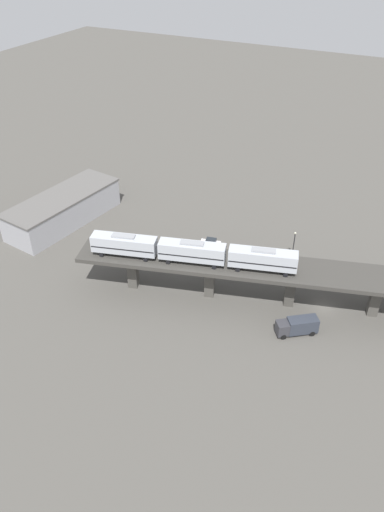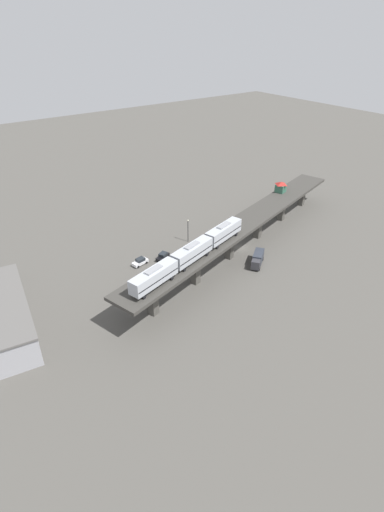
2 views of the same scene
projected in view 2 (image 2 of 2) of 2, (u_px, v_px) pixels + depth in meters
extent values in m
plane|color=#4C4944|center=(242.00, 248.00, 112.30)|extent=(400.00, 400.00, 0.00)
cube|color=#393733|center=(244.00, 224.00, 108.35)|extent=(33.15, 90.81, 0.80)
cube|color=#47443F|center=(302.00, 195.00, 136.48)|extent=(2.22, 2.22, 7.28)
cube|color=#47443F|center=(282.00, 209.00, 126.33)|extent=(2.22, 2.22, 7.28)
cube|color=#47443F|center=(258.00, 226.00, 116.18)|extent=(2.22, 2.22, 7.28)
cube|color=#47443F|center=(230.00, 246.00, 106.03)|extent=(2.22, 2.22, 7.28)
cube|color=#47443F|center=(195.00, 270.00, 95.88)|extent=(2.22, 2.22, 7.28)
cube|color=#47443F|center=(153.00, 300.00, 85.74)|extent=(2.22, 2.22, 7.28)
cube|color=#ADB2BA|center=(223.00, 232.00, 97.97)|extent=(5.96, 12.31, 3.10)
cube|color=black|center=(223.00, 233.00, 98.12)|extent=(5.94, 12.09, 0.24)
cube|color=gray|center=(224.00, 225.00, 97.08)|extent=(2.49, 4.42, 0.36)
cylinder|color=black|center=(236.00, 234.00, 101.27)|extent=(0.44, 0.87, 0.84)
cylinder|color=black|center=(228.00, 232.00, 102.53)|extent=(0.44, 0.87, 0.84)
cylinder|color=black|center=(217.00, 247.00, 95.59)|extent=(0.44, 0.87, 0.84)
cylinder|color=black|center=(209.00, 244.00, 96.85)|extent=(0.44, 0.87, 0.84)
cube|color=#ADB2BA|center=(192.00, 252.00, 89.45)|extent=(5.96, 12.31, 3.10)
cube|color=black|center=(192.00, 253.00, 89.60)|extent=(5.94, 12.09, 0.24)
cube|color=gray|center=(192.00, 245.00, 88.56)|extent=(2.49, 4.42, 0.36)
cylinder|color=black|center=(207.00, 254.00, 92.75)|extent=(0.44, 0.87, 0.84)
cylinder|color=black|center=(199.00, 251.00, 94.00)|extent=(0.44, 0.87, 0.84)
cylinder|color=black|center=(184.00, 270.00, 87.07)|extent=(0.44, 0.87, 0.84)
cylinder|color=black|center=(176.00, 266.00, 88.32)|extent=(0.44, 0.87, 0.84)
cube|color=#ADB2BA|center=(154.00, 277.00, 80.92)|extent=(5.96, 12.31, 3.10)
cube|color=black|center=(154.00, 278.00, 81.08)|extent=(5.94, 12.09, 0.24)
cube|color=gray|center=(153.00, 270.00, 80.03)|extent=(2.49, 4.42, 0.36)
cylinder|color=black|center=(172.00, 278.00, 84.22)|extent=(0.44, 0.87, 0.84)
cylinder|color=black|center=(164.00, 274.00, 85.48)|extent=(0.44, 0.87, 0.84)
cylinder|color=black|center=(144.00, 297.00, 78.54)|extent=(0.44, 0.87, 0.84)
cylinder|color=black|center=(136.00, 293.00, 79.80)|extent=(0.44, 0.87, 0.84)
cube|color=#33604C|center=(281.00, 188.00, 126.34)|extent=(3.46, 3.46, 2.50)
pyramid|color=maroon|center=(281.00, 183.00, 125.46)|extent=(3.98, 3.98, 0.90)
cube|color=silver|center=(140.00, 262.00, 104.45)|extent=(2.63, 4.67, 0.80)
cube|color=#1E2328|center=(140.00, 260.00, 104.15)|extent=(2.04, 2.48, 0.76)
cylinder|color=black|center=(146.00, 263.00, 105.07)|extent=(0.37, 0.69, 0.66)
cylinder|color=black|center=(142.00, 260.00, 106.06)|extent=(0.37, 0.69, 0.66)
cylinder|color=black|center=(138.00, 267.00, 103.26)|extent=(0.37, 0.69, 0.66)
cylinder|color=black|center=(134.00, 265.00, 104.25)|extent=(0.37, 0.69, 0.66)
cube|color=black|center=(163.00, 257.00, 106.77)|extent=(3.60, 4.74, 0.80)
cube|color=#1E2328|center=(163.00, 254.00, 106.48)|extent=(2.46, 2.70, 0.76)
cylinder|color=black|center=(168.00, 257.00, 107.74)|extent=(0.51, 0.70, 0.66)
cylinder|color=black|center=(163.00, 255.00, 108.40)|extent=(0.51, 0.70, 0.66)
cylinder|color=black|center=(163.00, 262.00, 105.55)|extent=(0.51, 0.70, 0.66)
cylinder|color=black|center=(157.00, 260.00, 106.21)|extent=(0.51, 0.70, 0.66)
cube|color=#333338|center=(256.00, 264.00, 101.83)|extent=(2.95, 2.91, 2.30)
cube|color=#2D333D|center=(258.00, 257.00, 104.67)|extent=(4.91, 5.56, 2.70)
cylinder|color=black|center=(252.00, 268.00, 102.68)|extent=(0.87, 1.02, 1.00)
cylinder|color=black|center=(259.00, 269.00, 102.16)|extent=(0.87, 1.02, 1.00)
cylinder|color=black|center=(255.00, 258.00, 106.91)|extent=(0.87, 1.02, 1.00)
cylinder|color=black|center=(263.00, 259.00, 106.36)|extent=(0.87, 1.02, 1.00)
cylinder|color=black|center=(188.00, 231.00, 114.05)|extent=(0.20, 0.20, 6.50)
sphere|color=beige|center=(188.00, 220.00, 112.27)|extent=(0.44, 0.44, 0.44)
cube|color=#99999E|center=(3.00, 317.00, 81.45)|extent=(29.11, 13.76, 6.40)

